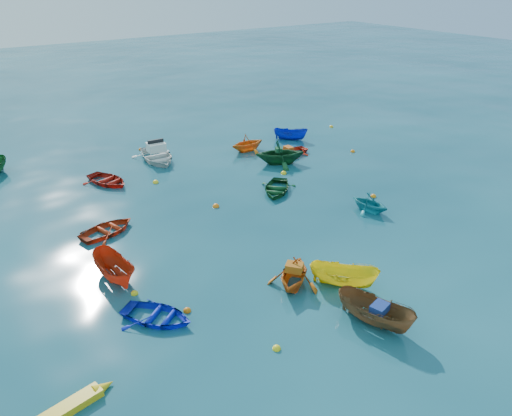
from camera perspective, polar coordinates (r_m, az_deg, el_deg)
ground at (r=24.44m, az=6.65°, el=-5.10°), size 160.00×160.00×0.00m
dinghy_blue_sw at (r=20.47m, az=-11.20°, el=-12.44°), size 3.42×3.60×0.61m
sampan_brown_mid at (r=20.45m, az=13.32°, el=-12.71°), size 2.06×3.46×1.26m
dinghy_orange_w at (r=22.06m, az=4.30°, el=-8.76°), size 3.51×3.46×1.40m
sampan_yellow_mid at (r=22.30m, az=9.91°, el=-8.72°), size 2.80×3.04×1.16m
dinghy_green_e at (r=30.73m, az=2.33°, el=1.88°), size 3.75×3.74×0.64m
dinghy_cyan_se at (r=29.02m, az=12.77°, el=-0.31°), size 2.34×2.59×1.20m
dinghy_red_nw at (r=27.11m, az=-16.54°, el=-2.75°), size 3.47×2.87×0.62m
sampan_orange_n at (r=23.22m, az=-15.69°, el=-7.84°), size 1.43×3.31×1.25m
dinghy_green_n at (r=35.21m, az=2.74°, el=5.10°), size 4.31×4.11×1.77m
dinghy_red_ne at (r=37.01m, az=3.83°, el=6.13°), size 2.91×2.09×0.60m
sampan_blue_far at (r=40.35m, az=3.94°, el=7.83°), size 2.61×2.66×1.05m
dinghy_red_far at (r=33.26m, az=-16.57°, el=2.71°), size 3.24×3.77×0.66m
dinghy_orange_far at (r=37.70m, az=-0.97°, el=6.56°), size 2.71×2.35×1.41m
motorboat_white at (r=36.44m, az=-11.21°, el=5.35°), size 3.32×4.40×1.46m
tarp_blue_a at (r=19.92m, az=13.94°, el=-11.07°), size 0.82×0.71×0.34m
tarp_orange_a at (r=21.62m, az=4.40°, el=-6.79°), size 0.89×0.91×0.35m
tarp_green_b at (r=34.84m, az=2.61°, el=6.67°), size 0.68×0.74×0.29m
tarp_orange_b at (r=36.79m, az=3.73°, el=6.78°), size 0.51×0.67×0.33m
buoy_or_a at (r=20.71m, az=-7.87°, el=-11.61°), size 0.33×0.33×0.33m
buoy_ye_a at (r=18.85m, az=2.36°, el=-15.80°), size 0.32×0.32×0.32m
buoy_or_b at (r=30.85m, az=13.26°, el=1.26°), size 0.34×0.34×0.34m
buoy_ye_b at (r=22.08m, az=-13.70°, el=-9.52°), size 0.32×0.32×0.32m
buoy_or_c at (r=28.87m, az=-4.60°, el=0.15°), size 0.39×0.39×0.39m
buoy_ye_c at (r=33.46m, az=3.17°, el=3.94°), size 0.39×0.39×0.39m
buoy_or_d at (r=38.15m, az=10.99°, el=6.32°), size 0.35×0.35×0.35m
buoy_ye_d at (r=32.63m, az=-11.39°, el=2.85°), size 0.38×0.38×0.38m
buoy_or_e at (r=38.88m, az=-13.06°, el=6.49°), size 0.30×0.30×0.30m
buoy_ye_e at (r=43.93m, az=8.59°, el=9.12°), size 0.33×0.33×0.33m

